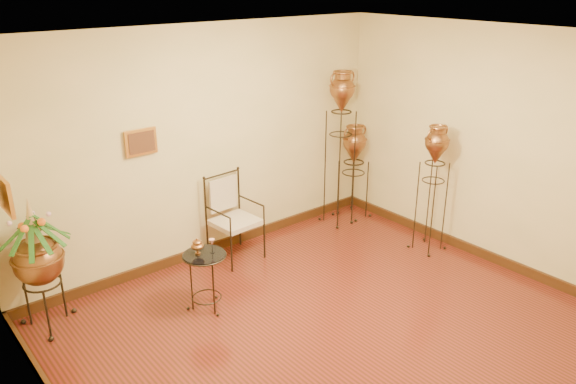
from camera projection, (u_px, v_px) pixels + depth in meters
ground at (354, 343)px, 5.36m from camera, size 5.00×5.00×0.00m
room_shell at (362, 172)px, 4.73m from camera, size 5.02×5.02×2.81m
amphora_tall at (340, 147)px, 7.61m from camera, size 0.54×0.54×2.14m
amphora_mid at (432, 188)px, 6.91m from camera, size 0.39×0.39×1.64m
amphora_short at (353, 171)px, 7.92m from camera, size 0.55×0.55×1.37m
planter_urn at (37, 256)px, 5.35m from camera, size 0.90×0.90×1.41m
armchair at (235, 219)px, 6.78m from camera, size 0.63×0.59×1.06m
side_table at (206, 280)px, 5.81m from camera, size 0.45×0.45×0.81m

